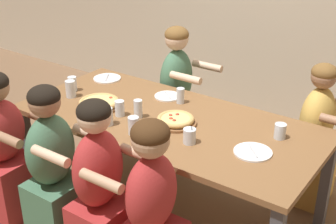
{
  "coord_description": "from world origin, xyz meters",
  "views": [
    {
      "loc": [
        1.69,
        -2.42,
        2.21
      ],
      "look_at": [
        0.0,
        0.0,
        0.81
      ],
      "focal_mm": 50.0,
      "sensor_mm": 36.0,
      "label": 1
    }
  ],
  "objects_px": {
    "empty_plate_a": "(107,78)",
    "drinking_glass_h": "(138,110)",
    "pizza_board_main": "(176,120)",
    "drinking_glass_g": "(120,109)",
    "drinking_glass_a": "(180,97)",
    "drinking_glass_e": "(280,131)",
    "diner_far_midleft": "(177,98)",
    "pizza_board_second": "(99,103)",
    "diner_near_center": "(100,194)",
    "drinking_glass_c": "(107,117)",
    "drinking_glass_f": "(71,90)",
    "empty_plate_b": "(253,152)",
    "diner_near_midleft": "(53,173)",
    "cocktail_glass_blue": "(189,137)",
    "diner_far_right": "(314,141)",
    "diner_near_left": "(4,152)",
    "drinking_glass_b": "(72,84)",
    "drinking_glass_d": "(134,126)",
    "empty_plate_c": "(167,96)",
    "diner_near_midright": "(151,217)"
  },
  "relations": [
    {
      "from": "drinking_glass_a",
      "to": "drinking_glass_e",
      "type": "distance_m",
      "value": 0.84
    },
    {
      "from": "pizza_board_main",
      "to": "drinking_glass_g",
      "type": "distance_m",
      "value": 0.42
    },
    {
      "from": "drinking_glass_b",
      "to": "diner_near_midright",
      "type": "xyz_separation_m",
      "value": [
        1.31,
        -0.7,
        -0.28
      ]
    },
    {
      "from": "pizza_board_main",
      "to": "drinking_glass_e",
      "type": "bearing_deg",
      "value": 18.16
    },
    {
      "from": "drinking_glass_a",
      "to": "drinking_glass_f",
      "type": "height_order",
      "value": "drinking_glass_f"
    },
    {
      "from": "drinking_glass_d",
      "to": "drinking_glass_h",
      "type": "height_order",
      "value": "drinking_glass_h"
    },
    {
      "from": "drinking_glass_g",
      "to": "diner_near_center",
      "type": "xyz_separation_m",
      "value": [
        0.31,
        -0.57,
        -0.27
      ]
    },
    {
      "from": "empty_plate_a",
      "to": "cocktail_glass_blue",
      "type": "xyz_separation_m",
      "value": [
        1.17,
        -0.54,
        0.04
      ]
    },
    {
      "from": "pizza_board_second",
      "to": "diner_near_midright",
      "type": "bearing_deg",
      "value": -32.77
    },
    {
      "from": "drinking_glass_d",
      "to": "drinking_glass_e",
      "type": "xyz_separation_m",
      "value": [
        0.81,
        0.5,
        -0.01
      ]
    },
    {
      "from": "empty_plate_c",
      "to": "drinking_glass_b",
      "type": "relative_size",
      "value": 1.72
    },
    {
      "from": "drinking_glass_a",
      "to": "diner_near_midleft",
      "type": "distance_m",
      "value": 1.09
    },
    {
      "from": "drinking_glass_b",
      "to": "diner_far_midleft",
      "type": "xyz_separation_m",
      "value": [
        0.5,
        0.75,
        -0.26
      ]
    },
    {
      "from": "pizza_board_main",
      "to": "drinking_glass_d",
      "type": "xyz_separation_m",
      "value": [
        -0.14,
        -0.28,
        0.03
      ]
    },
    {
      "from": "empty_plate_b",
      "to": "diner_near_center",
      "type": "distance_m",
      "value": 0.97
    },
    {
      "from": "cocktail_glass_blue",
      "to": "pizza_board_main",
      "type": "bearing_deg",
      "value": 142.42
    },
    {
      "from": "drinking_glass_d",
      "to": "drinking_glass_c",
      "type": "bearing_deg",
      "value": 179.39
    },
    {
      "from": "diner_far_right",
      "to": "drinking_glass_d",
      "type": "bearing_deg",
      "value": -40.36
    },
    {
      "from": "diner_near_center",
      "to": "diner_far_midleft",
      "type": "bearing_deg",
      "value": 15.85
    },
    {
      "from": "drinking_glass_c",
      "to": "drinking_glass_e",
      "type": "bearing_deg",
      "value": 25.43
    },
    {
      "from": "cocktail_glass_blue",
      "to": "drinking_glass_d",
      "type": "height_order",
      "value": "cocktail_glass_blue"
    },
    {
      "from": "drinking_glass_a",
      "to": "drinking_glass_b",
      "type": "distance_m",
      "value": 0.89
    },
    {
      "from": "diner_near_left",
      "to": "diner_far_right",
      "type": "bearing_deg",
      "value": -50.37
    },
    {
      "from": "empty_plate_c",
      "to": "drinking_glass_e",
      "type": "bearing_deg",
      "value": -7.54
    },
    {
      "from": "drinking_glass_h",
      "to": "diner_far_right",
      "type": "relative_size",
      "value": 0.12
    },
    {
      "from": "drinking_glass_a",
      "to": "drinking_glass_h",
      "type": "distance_m",
      "value": 0.39
    },
    {
      "from": "drinking_glass_b",
      "to": "diner_near_center",
      "type": "xyz_separation_m",
      "value": [
        0.91,
        -0.7,
        -0.28
      ]
    },
    {
      "from": "diner_near_midleft",
      "to": "pizza_board_second",
      "type": "bearing_deg",
      "value": 10.9
    },
    {
      "from": "drinking_glass_d",
      "to": "pizza_board_second",
      "type": "bearing_deg",
      "value": 158.58
    },
    {
      "from": "pizza_board_main",
      "to": "cocktail_glass_blue",
      "type": "distance_m",
      "value": 0.28
    },
    {
      "from": "diner_near_midright",
      "to": "drinking_glass_g",
      "type": "bearing_deg",
      "value": 50.95
    },
    {
      "from": "pizza_board_main",
      "to": "diner_near_center",
      "type": "distance_m",
      "value": 0.74
    },
    {
      "from": "empty_plate_b",
      "to": "diner_near_midleft",
      "type": "height_order",
      "value": "diner_near_midleft"
    },
    {
      "from": "empty_plate_a",
      "to": "drinking_glass_h",
      "type": "distance_m",
      "value": 0.81
    },
    {
      "from": "drinking_glass_b",
      "to": "drinking_glass_d",
      "type": "distance_m",
      "value": 0.91
    },
    {
      "from": "pizza_board_second",
      "to": "cocktail_glass_blue",
      "type": "xyz_separation_m",
      "value": [
        0.84,
        -0.08,
        0.02
      ]
    },
    {
      "from": "empty_plate_a",
      "to": "pizza_board_second",
      "type": "bearing_deg",
      "value": -54.16
    },
    {
      "from": "drinking_glass_e",
      "to": "diner_far_right",
      "type": "height_order",
      "value": "diner_far_right"
    },
    {
      "from": "empty_plate_a",
      "to": "drinking_glass_d",
      "type": "xyz_separation_m",
      "value": [
        0.81,
        -0.64,
        0.05
      ]
    },
    {
      "from": "empty_plate_c",
      "to": "diner_far_right",
      "type": "xyz_separation_m",
      "value": [
        1.05,
        0.42,
        -0.26
      ]
    },
    {
      "from": "empty_plate_a",
      "to": "drinking_glass_c",
      "type": "relative_size",
      "value": 1.88
    },
    {
      "from": "pizza_board_second",
      "to": "drinking_glass_a",
      "type": "bearing_deg",
      "value": 41.73
    },
    {
      "from": "drinking_glass_c",
      "to": "drinking_glass_a",
      "type": "bearing_deg",
      "value": 70.69
    },
    {
      "from": "empty_plate_b",
      "to": "drinking_glass_e",
      "type": "xyz_separation_m",
      "value": [
        0.06,
        0.27,
        0.04
      ]
    },
    {
      "from": "diner_far_midleft",
      "to": "pizza_board_second",
      "type": "bearing_deg",
      "value": -7.66
    },
    {
      "from": "drinking_glass_f",
      "to": "empty_plate_c",
      "type": "bearing_deg",
      "value": 34.69
    },
    {
      "from": "drinking_glass_b",
      "to": "drinking_glass_f",
      "type": "height_order",
      "value": "drinking_glass_f"
    },
    {
      "from": "diner_far_right",
      "to": "diner_near_left",
      "type": "bearing_deg",
      "value": -50.37
    },
    {
      "from": "diner_near_left",
      "to": "pizza_board_second",
      "type": "bearing_deg",
      "value": -33.02
    },
    {
      "from": "diner_near_midleft",
      "to": "diner_far_midleft",
      "type": "relative_size",
      "value": 0.96
    }
  ]
}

